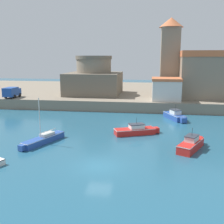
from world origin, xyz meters
name	(u,v)px	position (x,y,z in m)	size (l,w,h in m)	color
ground_plane	(99,166)	(0.00, 0.00, 0.00)	(200.00, 200.00, 0.00)	#235670
quay_seawall	(131,93)	(0.00, 45.31, 1.04)	(120.00, 40.00, 2.07)	gray
motorboat_red_1	(136,130)	(3.02, 11.39, 0.55)	(6.37, 3.74, 2.37)	red
motorboat_red_2	(191,144)	(9.68, 6.13, 0.64)	(3.68, 5.57, 2.57)	red
motorboat_blue_3	(175,116)	(9.20, 21.11, 0.64)	(3.65, 5.78, 2.63)	#284C9E
sailboat_blue_4	(43,139)	(-8.21, 5.91, 0.48)	(3.62, 6.78, 5.74)	#284C9E
church	(197,71)	(15.05, 37.40, 7.47)	(14.96, 18.02, 16.57)	gray
fortress	(94,80)	(-8.00, 35.61, 5.36)	(12.08, 12.08, 8.72)	#685E4F
harbor_shed_near_wharf	(166,89)	(8.00, 28.99, 4.30)	(5.70, 5.93, 4.40)	silver
truck_on_quay	(12,92)	(-24.00, 27.56, 3.29)	(2.19, 4.31, 2.20)	#234793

